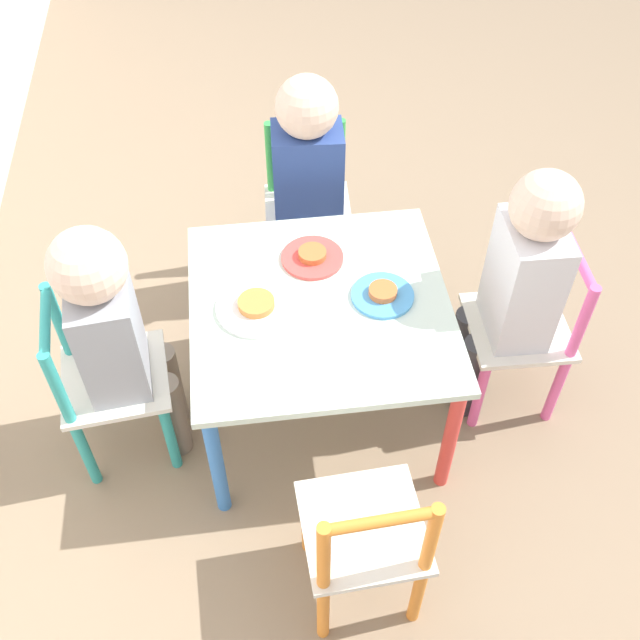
{
  "coord_description": "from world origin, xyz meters",
  "views": [
    {
      "loc": [
        -1.24,
        0.16,
        1.76
      ],
      "look_at": [
        0.0,
        0.0,
        0.36
      ],
      "focal_mm": 42.0,
      "sensor_mm": 36.0,
      "label": 1
    }
  ],
  "objects_px": {
    "chair_pink": "(525,331)",
    "child_right": "(308,172)",
    "chair_green": "(308,211)",
    "chair_orange": "(365,541)",
    "child_front": "(518,278)",
    "plate_right": "(312,257)",
    "chair_teal": "(107,384)",
    "plate_back": "(256,306)",
    "kids_table": "(320,317)",
    "child_back": "(115,328)",
    "plate_front": "(383,294)"
  },
  "relations": [
    {
      "from": "chair_green",
      "to": "plate_right",
      "type": "xyz_separation_m",
      "value": [
        -0.39,
        0.03,
        0.18
      ]
    },
    {
      "from": "child_right",
      "to": "plate_front",
      "type": "xyz_separation_m",
      "value": [
        -0.49,
        -0.13,
        -0.02
      ]
    },
    {
      "from": "chair_pink",
      "to": "chair_orange",
      "type": "xyz_separation_m",
      "value": [
        -0.53,
        0.52,
        0.0
      ]
    },
    {
      "from": "chair_green",
      "to": "kids_table",
      "type": "bearing_deg",
      "value": -90.0
    },
    {
      "from": "child_back",
      "to": "plate_front",
      "type": "bearing_deg",
      "value": -91.35
    },
    {
      "from": "chair_green",
      "to": "plate_right",
      "type": "relative_size",
      "value": 3.26
    },
    {
      "from": "child_right",
      "to": "plate_back",
      "type": "distance_m",
      "value": 0.52
    },
    {
      "from": "chair_orange",
      "to": "child_right",
      "type": "distance_m",
      "value": 1.05
    },
    {
      "from": "child_back",
      "to": "plate_front",
      "type": "distance_m",
      "value": 0.64
    },
    {
      "from": "plate_right",
      "to": "plate_front",
      "type": "relative_size",
      "value": 1.04
    },
    {
      "from": "chair_orange",
      "to": "plate_back",
      "type": "bearing_deg",
      "value": -74.42
    },
    {
      "from": "kids_table",
      "to": "plate_right",
      "type": "bearing_deg",
      "value": 0.0
    },
    {
      "from": "kids_table",
      "to": "plate_front",
      "type": "xyz_separation_m",
      "value": [
        -0.0,
        -0.16,
        0.06
      ]
    },
    {
      "from": "chair_teal",
      "to": "plate_right",
      "type": "bearing_deg",
      "value": -74.67
    },
    {
      "from": "kids_table",
      "to": "child_back",
      "type": "xyz_separation_m",
      "value": [
        -0.05,
        0.49,
        0.08
      ]
    },
    {
      "from": "plate_right",
      "to": "kids_table",
      "type": "bearing_deg",
      "value": 180.0
    },
    {
      "from": "child_back",
      "to": "plate_right",
      "type": "height_order",
      "value": "child_back"
    },
    {
      "from": "chair_pink",
      "to": "plate_back",
      "type": "xyz_separation_m",
      "value": [
        0.02,
        0.7,
        0.18
      ]
    },
    {
      "from": "chair_pink",
      "to": "child_right",
      "type": "distance_m",
      "value": 0.75
    },
    {
      "from": "child_right",
      "to": "child_front",
      "type": "bearing_deg",
      "value": -44.2
    },
    {
      "from": "chair_teal",
      "to": "child_back",
      "type": "xyz_separation_m",
      "value": [
        0.01,
        -0.06,
        0.2
      ]
    },
    {
      "from": "child_front",
      "to": "plate_right",
      "type": "distance_m",
      "value": 0.52
    },
    {
      "from": "plate_right",
      "to": "chair_orange",
      "type": "bearing_deg",
      "value": -177.78
    },
    {
      "from": "chair_pink",
      "to": "chair_teal",
      "type": "xyz_separation_m",
      "value": [
        -0.04,
        1.09,
        0.0
      ]
    },
    {
      "from": "chair_green",
      "to": "plate_back",
      "type": "relative_size",
      "value": 2.65
    },
    {
      "from": "chair_teal",
      "to": "child_back",
      "type": "distance_m",
      "value": 0.21
    },
    {
      "from": "chair_green",
      "to": "chair_pink",
      "type": "bearing_deg",
      "value": -44.22
    },
    {
      "from": "plate_front",
      "to": "child_right",
      "type": "bearing_deg",
      "value": 14.64
    },
    {
      "from": "chair_orange",
      "to": "child_right",
      "type": "bearing_deg",
      "value": -92.89
    },
    {
      "from": "child_right",
      "to": "child_back",
      "type": "xyz_separation_m",
      "value": [
        -0.53,
        0.51,
        0.0
      ]
    },
    {
      "from": "chair_teal",
      "to": "child_right",
      "type": "bearing_deg",
      "value": -52.29
    },
    {
      "from": "chair_green",
      "to": "chair_teal",
      "type": "height_order",
      "value": "same"
    },
    {
      "from": "child_front",
      "to": "chair_green",
      "type": "bearing_deg",
      "value": -139.18
    },
    {
      "from": "child_back",
      "to": "plate_front",
      "type": "height_order",
      "value": "child_back"
    },
    {
      "from": "child_right",
      "to": "chair_pink",
      "type": "bearing_deg",
      "value": -40.8
    },
    {
      "from": "child_front",
      "to": "plate_right",
      "type": "height_order",
      "value": "child_front"
    },
    {
      "from": "chair_green",
      "to": "chair_orange",
      "type": "distance_m",
      "value": 1.1
    },
    {
      "from": "chair_pink",
      "to": "child_right",
      "type": "height_order",
      "value": "child_right"
    },
    {
      "from": "plate_right",
      "to": "plate_back",
      "type": "xyz_separation_m",
      "value": [
        -0.16,
        0.16,
        0.0
      ]
    },
    {
      "from": "kids_table",
      "to": "child_back",
      "type": "distance_m",
      "value": 0.5
    },
    {
      "from": "child_back",
      "to": "plate_back",
      "type": "height_order",
      "value": "child_back"
    },
    {
      "from": "chair_orange",
      "to": "plate_right",
      "type": "bearing_deg",
      "value": -90.63
    },
    {
      "from": "kids_table",
      "to": "plate_right",
      "type": "xyz_separation_m",
      "value": [
        0.16,
        0.0,
        0.06
      ]
    },
    {
      "from": "plate_back",
      "to": "chair_orange",
      "type": "bearing_deg",
      "value": -161.58
    },
    {
      "from": "child_back",
      "to": "plate_front",
      "type": "xyz_separation_m",
      "value": [
        0.05,
        -0.64,
        -0.02
      ]
    },
    {
      "from": "kids_table",
      "to": "chair_green",
      "type": "xyz_separation_m",
      "value": [
        0.55,
        -0.03,
        -0.11
      ]
    },
    {
      "from": "chair_pink",
      "to": "child_back",
      "type": "bearing_deg",
      "value": -86.55
    },
    {
      "from": "chair_orange",
      "to": "child_right",
      "type": "relative_size",
      "value": 0.71
    },
    {
      "from": "plate_right",
      "to": "child_front",
      "type": "bearing_deg",
      "value": -109.19
    },
    {
      "from": "plate_back",
      "to": "kids_table",
      "type": "bearing_deg",
      "value": -90.0
    }
  ]
}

